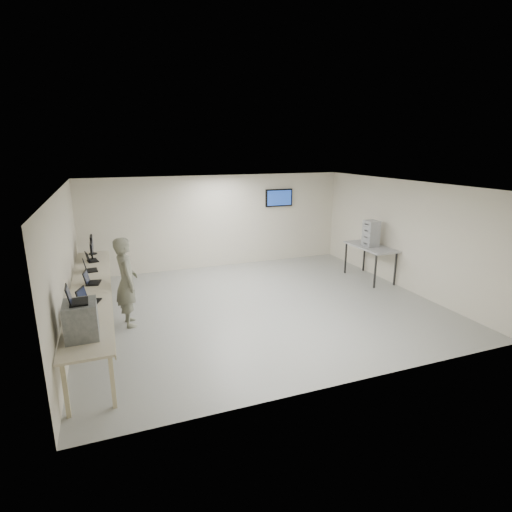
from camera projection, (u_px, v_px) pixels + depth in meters
name	position (u px, v px, depth m)	size (l,w,h in m)	color
room	(260.00, 246.00, 9.09)	(8.01, 7.01, 2.81)	#A2A2A2
workbench	(92.00, 291.00, 7.96)	(0.76, 6.00, 0.90)	#BAB09D
equipment_box	(81.00, 320.00, 5.78)	(0.45, 0.52, 0.54)	gray
laptop_on_box	(74.00, 299.00, 5.67)	(0.29, 0.35, 0.27)	black
laptop_0	(84.00, 316.00, 6.38)	(0.34, 0.41, 0.31)	black
laptop_1	(87.00, 299.00, 7.10)	(0.42, 0.45, 0.29)	black
laptop_2	(90.00, 280.00, 8.13)	(0.34, 0.39, 0.27)	black
laptop_3	(89.00, 268.00, 8.96)	(0.32, 0.37, 0.27)	black
laptop_4	(90.00, 259.00, 9.71)	(0.33, 0.36, 0.25)	black
monitor_near	(91.00, 249.00, 9.87)	(0.19, 0.42, 0.42)	black
monitor_far	(92.00, 243.00, 10.34)	(0.22, 0.49, 0.48)	black
soldier	(127.00, 282.00, 8.15)	(0.68, 0.45, 1.87)	#6B6D53
side_table	(370.00, 248.00, 11.06)	(0.74, 1.59, 0.95)	#989898
storage_bins	(371.00, 233.00, 10.94)	(0.34, 0.38, 0.71)	#A7AAAF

